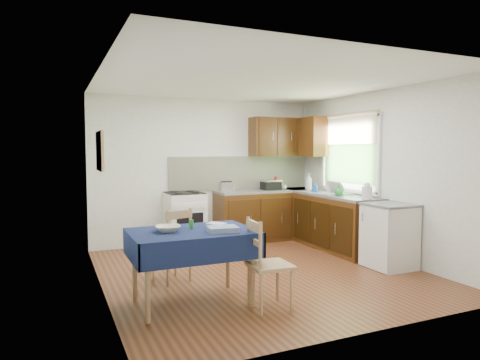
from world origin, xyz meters
name	(u,v)px	position (x,y,z in m)	size (l,w,h in m)	color
floor	(260,271)	(0.00, 0.00, 0.00)	(4.20, 4.20, 0.00)	#4C2914
ceiling	(261,81)	(0.00, 0.00, 2.50)	(4.00, 4.20, 0.02)	white
wall_back	(207,171)	(0.00, 2.10, 1.25)	(4.00, 0.02, 2.50)	silver
wall_front	(370,192)	(0.00, -2.10, 1.25)	(4.00, 0.02, 2.50)	silver
wall_left	(101,182)	(-2.00, 0.00, 1.25)	(0.02, 4.20, 2.50)	silver
wall_right	(380,174)	(2.00, 0.00, 1.25)	(0.02, 4.20, 2.50)	silver
base_cabinets	(298,219)	(1.36, 1.26, 0.43)	(1.90, 2.30, 0.86)	#381F09
worktop_back	(268,191)	(1.05, 1.80, 0.88)	(1.90, 0.60, 0.04)	slate
worktop_right	(336,195)	(1.70, 0.65, 0.88)	(0.60, 1.70, 0.04)	slate
worktop_corner	(299,189)	(1.70, 1.80, 0.88)	(0.60, 0.60, 0.04)	slate
splashback	(241,173)	(0.65, 2.08, 1.20)	(2.70, 0.02, 0.60)	white
upper_cabinets	(291,137)	(1.52, 1.80, 1.85)	(1.20, 0.85, 0.70)	#381F09
stove	(185,220)	(-0.50, 1.80, 0.46)	(0.60, 0.61, 0.92)	white
window	(349,148)	(1.97, 0.70, 1.65)	(0.04, 1.48, 1.26)	#315623
fridge	(389,236)	(1.70, -0.55, 0.44)	(0.58, 0.60, 0.89)	white
corkboard	(100,151)	(-1.97, 0.30, 1.60)	(0.04, 0.62, 0.47)	#AC7C56
dining_table	(192,240)	(-1.18, -0.77, 0.67)	(1.28, 0.87, 0.78)	#0F123C
chair_far	(174,243)	(-1.16, 0.04, 0.48)	(0.51, 0.51, 0.91)	#AC7C56
chair_near	(266,261)	(-0.54, -1.20, 0.49)	(0.44, 0.44, 0.92)	#AC7C56
toaster	(226,187)	(0.24, 1.79, 0.98)	(0.24, 0.14, 0.18)	silver
sandwich_press	(271,185)	(1.11, 1.79, 0.99)	(0.31, 0.27, 0.18)	black
sauce_bottle	(276,183)	(1.15, 1.68, 1.02)	(0.06, 0.06, 0.24)	#B60E19
yellow_packet	(279,185)	(1.36, 1.92, 0.98)	(0.11, 0.08, 0.15)	yellow
dish_rack	(334,193)	(1.65, 0.63, 0.92)	(0.46, 0.35, 0.22)	#9A9A9F
kettle	(367,192)	(1.70, -0.09, 1.01)	(0.15, 0.15, 0.25)	white
cup	(284,187)	(1.34, 1.74, 0.94)	(0.11, 0.11, 0.09)	silver
soap_bottle_a	(309,182)	(1.64, 1.37, 1.05)	(0.12, 0.12, 0.31)	white
soap_bottle_b	(315,187)	(1.59, 1.10, 0.98)	(0.08, 0.08, 0.17)	blue
soap_bottle_c	(339,190)	(1.60, 0.46, 0.98)	(0.13, 0.13, 0.17)	green
plate_bowl	(168,229)	(-1.42, -0.73, 0.81)	(0.26, 0.26, 0.06)	#F2EEC6
book	(213,225)	(-0.87, -0.57, 0.78)	(0.15, 0.20, 0.02)	white
spice_jar	(191,224)	(-1.15, -0.66, 0.82)	(0.05, 0.05, 0.09)	#268D27
tea_towel	(222,229)	(-0.91, -0.96, 0.80)	(0.30, 0.24, 0.05)	#274792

